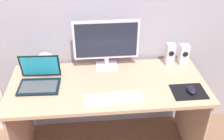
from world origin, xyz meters
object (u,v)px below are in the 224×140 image
(speaker_near_monitor, at_px, (170,54))
(mouse, at_px, (191,90))
(fishbowl, at_px, (46,62))
(laptop, at_px, (39,80))
(keyboard_external, at_px, (113,98))
(speaker_right, at_px, (184,54))
(monitor, at_px, (106,43))

(speaker_near_monitor, height_order, mouse, speaker_near_monitor)
(speaker_near_monitor, relative_size, fishbowl, 1.14)
(speaker_near_monitor, xyz_separation_m, mouse, (0.05, -0.41, -0.07))
(laptop, bearing_deg, speaker_near_monitor, 11.07)
(speaker_near_monitor, bearing_deg, keyboard_external, -140.43)
(speaker_right, height_order, keyboard_external, speaker_right)
(monitor, xyz_separation_m, laptop, (-0.53, -0.22, -0.18))
(keyboard_external, bearing_deg, mouse, -0.71)
(speaker_near_monitor, relative_size, keyboard_external, 0.46)
(keyboard_external, bearing_deg, monitor, 88.25)
(speaker_right, xyz_separation_m, mouse, (-0.07, -0.41, -0.07))
(speaker_near_monitor, xyz_separation_m, keyboard_external, (-0.53, -0.44, -0.09))
(speaker_right, bearing_deg, speaker_near_monitor, 179.98)
(monitor, xyz_separation_m, mouse, (0.59, -0.42, -0.21))
(monitor, bearing_deg, speaker_right, -0.60)
(keyboard_external, distance_m, mouse, 0.58)
(laptop, distance_m, mouse, 1.14)
(monitor, height_order, fishbowl, monitor)
(monitor, relative_size, speaker_right, 3.07)
(fishbowl, bearing_deg, monitor, 2.35)
(speaker_near_monitor, xyz_separation_m, laptop, (-1.07, -0.21, -0.05))
(keyboard_external, relative_size, mouse, 4.13)
(mouse, bearing_deg, fishbowl, 159.86)
(speaker_right, bearing_deg, fishbowl, -179.33)
(laptop, relative_size, keyboard_external, 0.76)
(speaker_right, relative_size, mouse, 1.74)
(laptop, distance_m, fishbowl, 0.20)
(laptop, height_order, mouse, laptop)
(speaker_right, bearing_deg, laptop, -170.02)
(monitor, height_order, mouse, monitor)
(laptop, relative_size, mouse, 3.16)
(fishbowl, xyz_separation_m, keyboard_external, (0.51, -0.42, -0.07))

